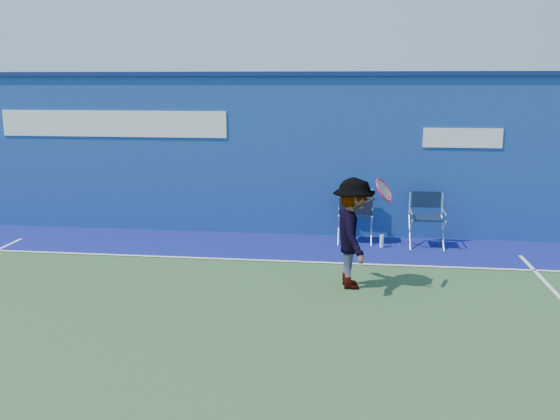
# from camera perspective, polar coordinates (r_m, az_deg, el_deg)

# --- Properties ---
(ground) EXTENTS (80.00, 80.00, 0.00)m
(ground) POSITION_cam_1_polar(r_m,az_deg,el_deg) (6.91, -7.56, -12.61)
(ground) COLOR #31542D
(ground) RESTS_ON ground
(stadium_wall) EXTENTS (24.00, 0.50, 3.08)m
(stadium_wall) POSITION_cam_1_polar(r_m,az_deg,el_deg) (11.46, -1.25, 5.50)
(stadium_wall) COLOR navy
(stadium_wall) RESTS_ON ground
(out_of_bounds_strip) EXTENTS (24.00, 1.80, 0.01)m
(out_of_bounds_strip) POSITION_cam_1_polar(r_m,az_deg,el_deg) (10.69, -2.04, -3.45)
(out_of_bounds_strip) COLOR navy
(out_of_bounds_strip) RESTS_ON ground
(court_lines) EXTENTS (24.00, 12.00, 0.01)m
(court_lines) POSITION_cam_1_polar(r_m,az_deg,el_deg) (7.44, -6.39, -10.62)
(court_lines) COLOR white
(court_lines) RESTS_ON out_of_bounds_strip
(directors_chair_left) EXTENTS (0.59, 0.55, 1.00)m
(directors_chair_left) POSITION_cam_1_polar(r_m,az_deg,el_deg) (10.93, 7.25, -0.90)
(directors_chair_left) COLOR silver
(directors_chair_left) RESTS_ON ground
(directors_chair_right) EXTENTS (0.58, 0.52, 0.96)m
(directors_chair_right) POSITION_cam_1_polar(r_m,az_deg,el_deg) (10.88, 13.89, -1.90)
(directors_chair_right) COLOR silver
(directors_chair_right) RESTS_ON ground
(water_bottle) EXTENTS (0.07, 0.07, 0.24)m
(water_bottle) POSITION_cam_1_polar(r_m,az_deg,el_deg) (10.68, 9.76, -2.99)
(water_bottle) COLOR white
(water_bottle) RESTS_ON ground
(tennis_player) EXTENTS (0.94, 1.10, 1.61)m
(tennis_player) POSITION_cam_1_polar(r_m,az_deg,el_deg) (8.45, 7.07, -2.23)
(tennis_player) COLOR #EA4738
(tennis_player) RESTS_ON ground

